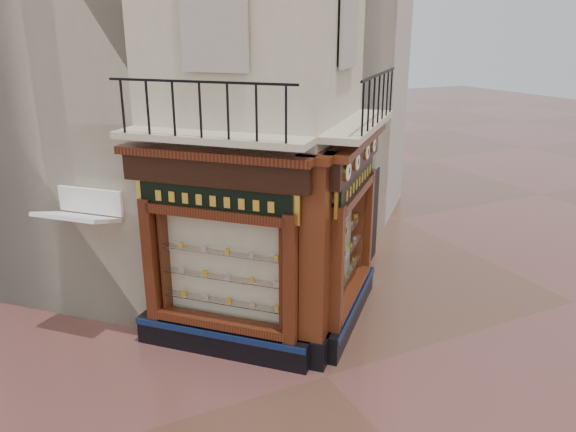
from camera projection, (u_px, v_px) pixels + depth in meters
ground at (327, 376)px, 10.10m from camera, size 80.00×80.00×0.00m
main_building at (204, 26)px, 13.42m from camera, size 11.31×11.31×12.00m
neighbour_left at (84, 46)px, 14.65m from camera, size 11.31×11.31×11.00m
neighbour_right at (258, 44)px, 16.72m from camera, size 11.31×11.31×11.00m
shopfront_left at (219, 258)px, 10.21m from camera, size 2.86×2.86×3.98m
shopfront_right at (350, 234)px, 11.39m from camera, size 2.86×2.86×3.98m
corner_pilaster at (315, 267)px, 9.90m from camera, size 0.85×0.85×3.98m
balcony at (290, 130)px, 10.02m from camera, size 5.94×2.97×1.03m
clock_a at (347, 171)px, 9.63m from camera, size 0.30×0.30×0.37m
clock_b at (357, 162)px, 10.31m from camera, size 0.28×0.28×0.35m
clock_c at (367, 152)px, 11.14m from camera, size 0.27×0.27×0.34m
clock_d at (373, 145)px, 11.79m from camera, size 0.26×0.26×0.32m
awning at (91, 334)px, 11.48m from camera, size 1.62×1.62×0.32m
signboard_left at (214, 200)px, 9.79m from camera, size 2.26×2.26×0.60m
signboard_right at (356, 181)px, 11.01m from camera, size 2.24×2.24×0.60m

